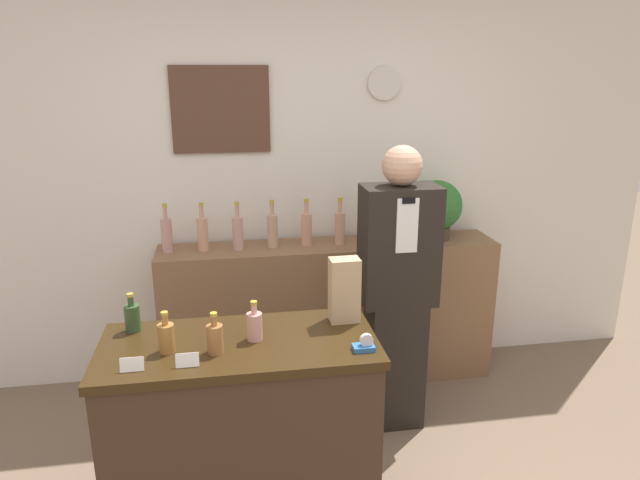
% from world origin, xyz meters
% --- Properties ---
extents(back_wall, '(5.20, 0.09, 2.70)m').
position_xyz_m(back_wall, '(-0.00, 2.00, 1.36)').
color(back_wall, silver).
rests_on(back_wall, ground_plane).
extents(back_shelf, '(2.20, 0.37, 0.96)m').
position_xyz_m(back_shelf, '(0.25, 1.75, 0.48)').
color(back_shelf, brown).
rests_on(back_shelf, ground_plane).
extents(display_counter, '(1.19, 0.56, 0.93)m').
position_xyz_m(display_counter, '(-0.37, 0.52, 0.47)').
color(display_counter, '#382619').
rests_on(display_counter, ground_plane).
extents(shopkeeper, '(0.42, 0.26, 1.67)m').
position_xyz_m(shopkeeper, '(0.54, 1.20, 0.83)').
color(shopkeeper, black).
rests_on(shopkeeper, ground_plane).
extents(potted_plant, '(0.33, 0.33, 0.39)m').
position_xyz_m(potted_plant, '(0.97, 1.77, 1.18)').
color(potted_plant, '#4C3D2D').
rests_on(potted_plant, back_shelf).
extents(paper_bag, '(0.14, 0.10, 0.30)m').
position_xyz_m(paper_bag, '(0.12, 0.66, 1.08)').
color(paper_bag, tan).
rests_on(paper_bag, display_counter).
extents(tape_dispenser, '(0.09, 0.06, 0.07)m').
position_xyz_m(tape_dispenser, '(0.14, 0.36, 0.96)').
color(tape_dispenser, '#2D66A8').
rests_on(tape_dispenser, display_counter).
extents(price_card_left, '(0.09, 0.02, 0.06)m').
position_xyz_m(price_card_left, '(-0.78, 0.34, 0.96)').
color(price_card_left, white).
rests_on(price_card_left, display_counter).
extents(price_card_right, '(0.09, 0.02, 0.06)m').
position_xyz_m(price_card_right, '(-0.58, 0.34, 0.96)').
color(price_card_right, white).
rests_on(price_card_right, display_counter).
extents(counter_bottle_0, '(0.07, 0.07, 0.18)m').
position_xyz_m(counter_bottle_0, '(-0.83, 0.71, 1.00)').
color(counter_bottle_0, '#2F4A28').
rests_on(counter_bottle_0, display_counter).
extents(counter_bottle_1, '(0.07, 0.07, 0.18)m').
position_xyz_m(counter_bottle_1, '(-0.67, 0.48, 1.00)').
color(counter_bottle_1, '#A16C34').
rests_on(counter_bottle_1, display_counter).
extents(counter_bottle_2, '(0.07, 0.07, 0.18)m').
position_xyz_m(counter_bottle_2, '(-0.47, 0.44, 1.00)').
color(counter_bottle_2, '#9C6538').
rests_on(counter_bottle_2, display_counter).
extents(counter_bottle_3, '(0.07, 0.07, 0.18)m').
position_xyz_m(counter_bottle_3, '(-0.30, 0.53, 1.00)').
color(counter_bottle_3, tan).
rests_on(counter_bottle_3, display_counter).
extents(shelf_bottle_0, '(0.07, 0.07, 0.31)m').
position_xyz_m(shelf_bottle_0, '(-0.77, 1.77, 1.08)').
color(shelf_bottle_0, tan).
rests_on(shelf_bottle_0, back_shelf).
extents(shelf_bottle_1, '(0.07, 0.07, 0.31)m').
position_xyz_m(shelf_bottle_1, '(-0.55, 1.76, 1.08)').
color(shelf_bottle_1, tan).
rests_on(shelf_bottle_1, back_shelf).
extents(shelf_bottle_2, '(0.07, 0.07, 0.31)m').
position_xyz_m(shelf_bottle_2, '(-0.34, 1.74, 1.08)').
color(shelf_bottle_2, tan).
rests_on(shelf_bottle_2, back_shelf).
extents(shelf_bottle_3, '(0.07, 0.07, 0.31)m').
position_xyz_m(shelf_bottle_3, '(-0.12, 1.76, 1.08)').
color(shelf_bottle_3, tan).
rests_on(shelf_bottle_3, back_shelf).
extents(shelf_bottle_4, '(0.07, 0.07, 0.31)m').
position_xyz_m(shelf_bottle_4, '(0.10, 1.76, 1.08)').
color(shelf_bottle_4, tan).
rests_on(shelf_bottle_4, back_shelf).
extents(shelf_bottle_5, '(0.07, 0.07, 0.31)m').
position_xyz_m(shelf_bottle_5, '(0.32, 1.75, 1.08)').
color(shelf_bottle_5, tan).
rests_on(shelf_bottle_5, back_shelf).
extents(shelf_bottle_6, '(0.07, 0.07, 0.31)m').
position_xyz_m(shelf_bottle_6, '(0.53, 1.76, 1.08)').
color(shelf_bottle_6, tan).
rests_on(shelf_bottle_6, back_shelf).
extents(shelf_bottle_7, '(0.07, 0.07, 0.31)m').
position_xyz_m(shelf_bottle_7, '(0.75, 1.77, 1.08)').
color(shelf_bottle_7, tan).
rests_on(shelf_bottle_7, back_shelf).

